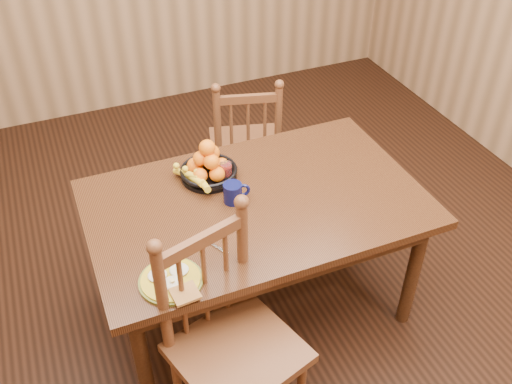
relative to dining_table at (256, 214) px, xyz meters
name	(u,v)px	position (x,y,z in m)	size (l,w,h in m)	color
room	(256,88)	(0.00, 0.00, 0.68)	(4.52, 5.02, 2.72)	black
dining_table	(256,214)	(0.00, 0.00, 0.00)	(1.60, 1.00, 0.75)	black
chair_far	(246,146)	(0.28, 0.85, -0.20)	(0.53, 0.52, 0.96)	#4E2817
chair_near	(231,342)	(-0.35, -0.56, -0.15)	(0.60, 0.58, 1.07)	#4E2817
breakfast_plate	(172,281)	(-0.52, -0.36, 0.10)	(0.26, 0.29, 0.04)	#59601E
fork	(214,242)	(-0.28, -0.20, 0.09)	(0.08, 0.18, 0.00)	silver
spoon	(168,275)	(-0.53, -0.32, 0.09)	(0.06, 0.15, 0.01)	silver
coffee_mug	(234,193)	(-0.10, 0.04, 0.14)	(0.13, 0.09, 0.10)	#0B0F3E
juice_glass	(226,171)	(-0.07, 0.22, 0.13)	(0.06, 0.06, 0.09)	silver
fruit_bowl	(207,168)	(-0.15, 0.26, 0.15)	(0.32, 0.32, 0.22)	black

